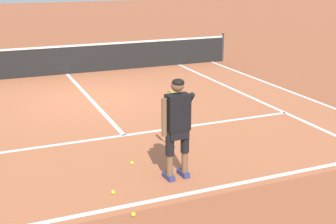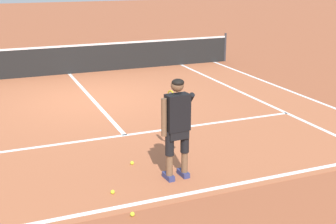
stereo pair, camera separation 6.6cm
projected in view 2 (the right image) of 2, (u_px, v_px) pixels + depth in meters
name	position (u px, v px, depth m)	size (l,w,h in m)	color
ground_plane	(92.00, 99.00, 12.25)	(80.00, 80.00, 0.00)	#9E5133
court_inner_surface	(104.00, 112.00, 11.10)	(10.98, 9.69, 0.00)	#B2603D
line_baseline	(179.00, 195.00, 7.00)	(10.98, 0.10, 0.01)	white
line_service	(125.00, 135.00, 9.55)	(8.23, 0.10, 0.01)	white
line_centre_service	(91.00, 97.00, 12.37)	(0.10, 6.40, 0.01)	white
line_singles_right	(248.00, 95.00, 12.58)	(0.10, 9.29, 0.01)	white
line_doubles_right	(289.00, 91.00, 13.07)	(0.10, 9.29, 0.01)	white
tennis_net	(68.00, 59.00, 15.05)	(11.96, 0.08, 1.07)	#333338
tennis_player	(177.00, 122.00, 7.31)	(0.62, 1.15, 1.71)	navy
tennis_ball_near_feet	(132.00, 214.00, 6.40)	(0.07, 0.07, 0.07)	#CCE02D
tennis_ball_by_baseline	(113.00, 192.00, 7.04)	(0.07, 0.07, 0.07)	#CCE02D
tennis_ball_mid_court	(132.00, 163.00, 8.10)	(0.07, 0.07, 0.07)	#CCE02D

